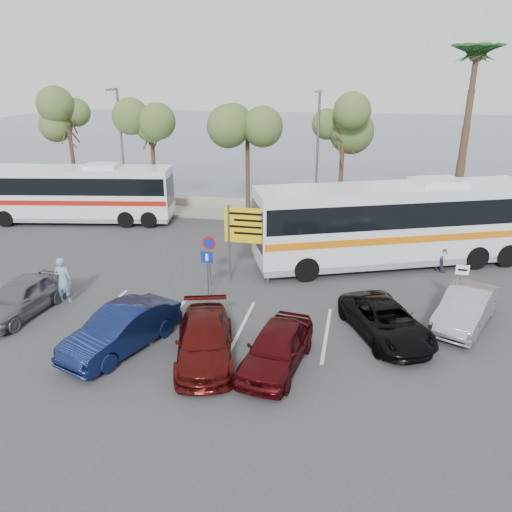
% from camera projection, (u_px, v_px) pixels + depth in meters
% --- Properties ---
extents(ground, '(120.00, 120.00, 0.00)m').
position_uv_depth(ground, '(208.00, 310.00, 20.33)').
color(ground, '#333336').
rests_on(ground, ground).
extents(kerb_strip, '(44.00, 2.40, 0.15)m').
position_uv_depth(kerb_strip, '(270.00, 216.00, 33.15)').
color(kerb_strip, gray).
rests_on(kerb_strip, ground).
extents(seawall, '(48.00, 0.80, 0.60)m').
position_uv_depth(seawall, '(275.00, 206.00, 34.91)').
color(seawall, '#A19980').
rests_on(seawall, ground).
extents(sea, '(140.00, 140.00, 0.00)m').
position_uv_depth(sea, '(325.00, 136.00, 75.37)').
color(sea, '#404E67').
rests_on(sea, ground).
extents(tree_far_left, '(3.20, 3.20, 7.60)m').
position_uv_depth(tree_far_left, '(67.00, 116.00, 33.69)').
color(tree_far_left, '#382619').
rests_on(tree_far_left, kerb_strip).
extents(tree_left, '(3.20, 3.20, 7.20)m').
position_uv_depth(tree_left, '(151.00, 122.00, 32.64)').
color(tree_left, '#382619').
rests_on(tree_left, kerb_strip).
extents(tree_mid, '(3.20, 3.20, 8.00)m').
position_uv_depth(tree_mid, '(247.00, 114.00, 31.15)').
color(tree_mid, '#382619').
rests_on(tree_mid, kerb_strip).
extents(tree_right, '(3.20, 3.20, 7.40)m').
position_uv_depth(tree_right, '(344.00, 124.00, 30.16)').
color(tree_right, '#382619').
rests_on(tree_right, kerb_strip).
extents(palm_tree, '(4.80, 4.80, 11.20)m').
position_uv_depth(palm_tree, '(476.00, 57.00, 27.51)').
color(palm_tree, '#382619').
rests_on(palm_tree, kerb_strip).
extents(street_lamp_left, '(0.45, 1.15, 8.01)m').
position_uv_depth(street_lamp_left, '(121.00, 144.00, 33.08)').
color(street_lamp_left, slate).
rests_on(street_lamp_left, kerb_strip).
extents(street_lamp_right, '(0.45, 1.15, 8.01)m').
position_uv_depth(street_lamp_right, '(317.00, 150.00, 30.55)').
color(street_lamp_right, slate).
rests_on(street_lamp_right, kerb_strip).
extents(direction_sign, '(2.20, 0.12, 3.60)m').
position_uv_depth(direction_sign, '(249.00, 232.00, 22.23)').
color(direction_sign, slate).
rests_on(direction_sign, ground).
extents(sign_no_stop, '(0.60, 0.08, 2.35)m').
position_uv_depth(sign_no_stop, '(209.00, 253.00, 22.09)').
color(sign_no_stop, slate).
rests_on(sign_no_stop, ground).
extents(sign_parking, '(0.50, 0.07, 2.25)m').
position_uv_depth(sign_parking, '(207.00, 269.00, 20.59)').
color(sign_parking, slate).
rests_on(sign_parking, ground).
extents(sign_taxi, '(0.50, 0.07, 2.20)m').
position_uv_depth(sign_taxi, '(460.00, 284.00, 19.31)').
color(sign_taxi, slate).
rests_on(sign_taxi, ground).
extents(lane_markings, '(12.02, 4.20, 0.01)m').
position_uv_depth(lane_markings, '(172.00, 318.00, 19.64)').
color(lane_markings, silver).
rests_on(lane_markings, ground).
extents(coach_bus_left, '(12.30, 4.68, 3.75)m').
position_uv_depth(coach_bus_left, '(77.00, 195.00, 31.66)').
color(coach_bus_left, white).
rests_on(coach_bus_left, ground).
extents(coach_bus_right, '(13.76, 7.86, 4.26)m').
position_uv_depth(coach_bus_right, '(394.00, 227.00, 24.49)').
color(coach_bus_right, white).
rests_on(coach_bus_right, ground).
extents(car_silver_a, '(2.03, 4.43, 1.47)m').
position_uv_depth(car_silver_a, '(21.00, 297.00, 19.78)').
color(car_silver_a, slate).
rests_on(car_silver_a, ground).
extents(car_blue, '(3.07, 4.88, 1.52)m').
position_uv_depth(car_blue, '(122.00, 329.00, 17.25)').
color(car_blue, '#0D1841').
rests_on(car_blue, ground).
extents(car_maroon, '(3.10, 4.96, 1.34)m').
position_uv_depth(car_maroon, '(205.00, 341.00, 16.70)').
color(car_maroon, '#4A0E0C').
rests_on(car_maroon, ground).
extents(car_red, '(2.26, 4.37, 1.42)m').
position_uv_depth(car_red, '(277.00, 347.00, 16.21)').
color(car_red, '#43090D').
rests_on(car_red, ground).
extents(suv_black, '(3.87, 5.00, 1.26)m').
position_uv_depth(suv_black, '(386.00, 321.00, 18.08)').
color(suv_black, black).
rests_on(suv_black, ground).
extents(car_silver_b, '(3.16, 4.58, 1.43)m').
position_uv_depth(car_silver_b, '(466.00, 308.00, 18.91)').
color(car_silver_b, '#97979C').
rests_on(car_silver_b, ground).
extents(pedestrian_near, '(0.76, 0.53, 2.00)m').
position_uv_depth(pedestrian_near, '(63.00, 280.00, 20.69)').
color(pedestrian_near, '#8194BC').
rests_on(pedestrian_near, ground).
extents(pedestrian_far, '(0.98, 0.99, 1.61)m').
position_uv_depth(pedestrian_far, '(441.00, 255.00, 24.11)').
color(pedestrian_far, '#353D50').
rests_on(pedestrian_far, ground).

